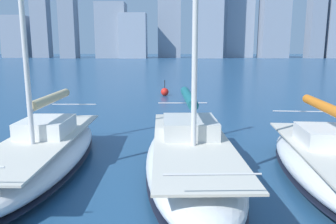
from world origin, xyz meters
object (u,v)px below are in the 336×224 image
Objects in this scene: sailboat_tan at (42,153)px; sailboat_teal at (191,157)px; channel_buoy at (165,92)px; sailboat_orange at (330,162)px.

sailboat_teal is at bearing 174.15° from sailboat_tan.
sailboat_teal is 19.32m from channel_buoy.
sailboat_orange is 4.34m from sailboat_teal.
sailboat_teal reaches higher than channel_buoy.
sailboat_teal is (4.34, -0.21, 0.08)m from sailboat_orange.
channel_buoy is at bearing -100.72° from sailboat_tan.
channel_buoy is at bearing -73.38° from sailboat_orange.
sailboat_tan is at bearing 79.28° from channel_buoy.
sailboat_teal is at bearing -2.74° from sailboat_orange.
sailboat_orange is 1.31× the size of sailboat_tan.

